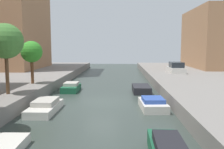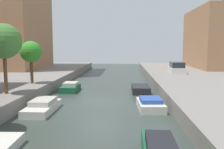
% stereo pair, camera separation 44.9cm
% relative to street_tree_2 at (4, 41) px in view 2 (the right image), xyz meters
% --- Properties ---
extents(ground_plane, '(84.00, 84.00, 0.00)m').
position_rel_street_tree_2_xyz_m(ground_plane, '(6.58, 2.05, -4.73)').
color(ground_plane, '#333D38').
extents(street_tree_2, '(2.48, 2.48, 4.99)m').
position_rel_street_tree_2_xyz_m(street_tree_2, '(0.00, 0.00, 0.00)').
color(street_tree_2, brown).
rests_on(street_tree_2, quay_left).
extents(street_tree_3, '(1.94, 1.94, 3.88)m').
position_rel_street_tree_2_xyz_m(street_tree_3, '(0.00, 4.88, -0.86)').
color(street_tree_3, brown).
rests_on(street_tree_3, quay_left).
extents(parked_car, '(1.84, 4.03, 1.40)m').
position_rel_street_tree_2_xyz_m(parked_car, '(15.20, 14.57, -3.15)').
color(parked_car, beige).
rests_on(parked_car, quay_right).
extents(moored_boat_left_2, '(1.63, 3.86, 0.83)m').
position_rel_street_tree_2_xyz_m(moored_boat_left_2, '(2.98, -1.04, -4.38)').
color(moored_boat_left_2, beige).
rests_on(moored_boat_left_2, ground_plane).
extents(moored_boat_left_3, '(1.51, 3.03, 0.87)m').
position_rel_street_tree_2_xyz_m(moored_boat_left_3, '(3.21, 6.48, -4.36)').
color(moored_boat_left_3, '#195638').
rests_on(moored_boat_left_3, ground_plane).
extents(moored_boat_right_2, '(1.85, 3.21, 0.83)m').
position_rel_street_tree_2_xyz_m(moored_boat_right_2, '(10.33, -0.08, -4.37)').
color(moored_boat_right_2, beige).
rests_on(moored_boat_right_2, ground_plane).
extents(moored_boat_right_3, '(1.66, 3.16, 0.66)m').
position_rel_street_tree_2_xyz_m(moored_boat_right_3, '(10.05, 6.14, -4.40)').
color(moored_boat_right_3, '#232328').
rests_on(moored_boat_right_3, ground_plane).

